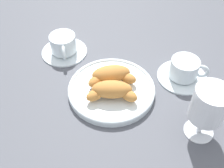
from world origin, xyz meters
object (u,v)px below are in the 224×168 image
at_px(croissant_large, 112,75).
at_px(croissant_small, 112,91).
at_px(coffee_cup_near, 64,46).
at_px(coffee_cup_far, 184,71).
at_px(pastry_plate, 112,89).
at_px(juice_glass_left, 209,106).

relative_size(croissant_large, croissant_small, 0.99).
height_order(croissant_small, coffee_cup_near, same).
bearing_deg(coffee_cup_far, coffee_cup_near, -19.08).
height_order(pastry_plate, coffee_cup_near, coffee_cup_near).
distance_m(croissant_small, juice_glass_left, 0.23).
bearing_deg(pastry_plate, coffee_cup_near, -49.83).
bearing_deg(croissant_large, pastry_plate, 89.39).
xyz_separation_m(coffee_cup_far, juice_glass_left, (-0.00, 0.18, 0.07)).
distance_m(pastry_plate, coffee_cup_far, 0.20).
bearing_deg(pastry_plate, croissant_small, 90.01).
bearing_deg(juice_glass_left, croissant_small, -26.30).
xyz_separation_m(pastry_plate, croissant_large, (-0.00, -0.02, 0.03)).
height_order(croissant_large, coffee_cup_far, same).
xyz_separation_m(croissant_large, coffee_cup_far, (-0.20, -0.02, -0.01)).
distance_m(pastry_plate, croissant_small, 0.04).
bearing_deg(croissant_small, pastry_plate, -89.99).
relative_size(croissant_large, coffee_cup_near, 1.00).
bearing_deg(croissant_small, coffee_cup_far, -158.39).
distance_m(coffee_cup_near, coffee_cup_far, 0.35).
bearing_deg(coffee_cup_near, croissant_large, 134.82).
distance_m(pastry_plate, coffee_cup_near, 0.21).
relative_size(croissant_small, coffee_cup_far, 1.01).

